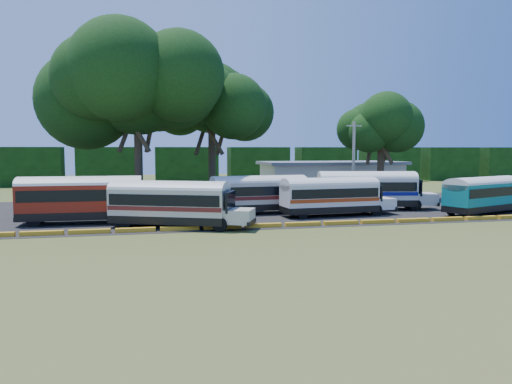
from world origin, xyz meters
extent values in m
plane|color=#3D541C|center=(0.00, 0.00, 0.00)|extent=(160.00, 160.00, 0.00)
cube|color=black|center=(1.00, 12.00, 0.01)|extent=(64.00, 24.00, 0.02)
cube|color=gold|center=(-13.50, 1.00, 0.15)|extent=(2.70, 0.45, 0.30)
cube|color=gold|center=(-10.50, 1.00, 0.15)|extent=(2.70, 0.45, 0.30)
cube|color=gold|center=(-7.50, 1.00, 0.15)|extent=(2.70, 0.45, 0.30)
cube|color=gold|center=(-4.50, 1.00, 0.15)|extent=(2.70, 0.45, 0.30)
cube|color=gold|center=(-1.50, 1.00, 0.15)|extent=(2.70, 0.45, 0.30)
cube|color=gold|center=(1.50, 1.00, 0.15)|extent=(2.70, 0.45, 0.30)
cube|color=gold|center=(4.50, 1.00, 0.15)|extent=(2.70, 0.45, 0.30)
cube|color=gold|center=(7.50, 1.00, 0.15)|extent=(2.70, 0.45, 0.30)
cube|color=gold|center=(10.50, 1.00, 0.15)|extent=(2.70, 0.45, 0.30)
cube|color=gold|center=(13.50, 1.00, 0.15)|extent=(2.70, 0.45, 0.30)
cube|color=gold|center=(16.50, 1.00, 0.15)|extent=(2.70, 0.45, 0.30)
cube|color=gold|center=(19.50, 1.00, 0.15)|extent=(2.70, 0.45, 0.30)
cube|color=beige|center=(18.00, 30.00, 1.80)|extent=(18.00, 8.00, 3.60)
cube|color=#54555B|center=(18.00, 30.00, 3.80)|extent=(19.00, 9.00, 0.40)
cube|color=black|center=(-24.00, 48.00, 3.00)|extent=(10.00, 4.00, 6.00)
cube|color=black|center=(-12.00, 48.00, 3.00)|extent=(10.00, 4.00, 6.00)
cube|color=black|center=(0.00, 48.00, 3.00)|extent=(10.00, 4.00, 6.00)
cube|color=black|center=(12.00, 48.00, 3.00)|extent=(10.00, 4.00, 6.00)
cube|color=black|center=(24.00, 48.00, 3.00)|extent=(10.00, 4.00, 6.00)
cube|color=black|center=(36.00, 48.00, 3.00)|extent=(10.00, 4.00, 6.00)
cube|color=black|center=(48.00, 48.00, 3.00)|extent=(10.00, 4.00, 6.00)
cube|color=black|center=(60.00, 48.00, 3.00)|extent=(10.00, 4.00, 6.00)
cylinder|color=black|center=(-7.31, 4.79, 0.55)|extent=(1.10, 0.32, 1.09)
cylinder|color=black|center=(-7.27, 7.13, 0.55)|extent=(1.10, 0.32, 1.09)
cylinder|color=black|center=(-14.75, 4.91, 0.55)|extent=(1.10, 0.32, 1.09)
cylinder|color=black|center=(-14.71, 7.25, 0.55)|extent=(1.10, 0.32, 1.09)
cube|color=black|center=(-11.56, 6.03, 0.71)|extent=(9.02, 2.88, 0.60)
cube|color=maroon|center=(-11.56, 6.03, 2.01)|extent=(9.02, 2.88, 2.00)
cube|color=black|center=(-11.56, 6.03, 2.25)|extent=(8.66, 2.94, 0.84)
ellipsoid|color=silver|center=(-11.56, 6.03, 3.01)|extent=(9.02, 2.88, 1.23)
cube|color=maroon|center=(-6.09, 5.94, 1.04)|extent=(2.01, 2.44, 1.04)
cube|color=black|center=(-6.78, 5.95, 2.11)|extent=(0.21, 2.52, 1.50)
cube|color=black|center=(-5.16, 5.92, 0.60)|extent=(0.24, 2.68, 0.33)
cube|color=black|center=(-15.99, 6.10, 0.60)|extent=(0.24, 2.68, 0.33)
cylinder|color=black|center=(-1.84, -0.15, 0.51)|extent=(1.06, 0.67, 1.03)
cylinder|color=black|center=(-0.97, 1.88, 0.51)|extent=(1.06, 0.67, 1.03)
cylinder|color=black|center=(-8.27, 2.63, 0.51)|extent=(1.06, 0.67, 1.03)
cylinder|color=black|center=(-7.40, 4.65, 0.51)|extent=(1.06, 0.67, 1.03)
cube|color=black|center=(-5.09, 2.46, 0.67)|extent=(8.77, 5.71, 0.57)
cube|color=beige|center=(-5.09, 2.46, 1.89)|extent=(8.77, 5.71, 1.88)
cube|color=black|center=(-5.09, 2.46, 2.12)|extent=(8.49, 5.63, 0.79)
cube|color=maroon|center=(-5.09, 2.46, 1.51)|extent=(8.71, 5.72, 0.31)
ellipsoid|color=silver|center=(-5.09, 2.46, 2.83)|extent=(8.77, 5.71, 1.16)
cube|color=beige|center=(-0.37, 0.42, 0.98)|extent=(2.60, 2.81, 0.98)
cube|color=black|center=(-0.96, 0.67, 1.98)|extent=(1.08, 2.24, 1.41)
cube|color=black|center=(0.44, 0.07, 0.57)|extent=(1.17, 2.39, 0.31)
cube|color=black|center=(-8.92, 4.11, 0.57)|extent=(1.17, 2.39, 0.31)
cylinder|color=black|center=(7.02, 8.02, 0.51)|extent=(1.04, 0.37, 1.02)
cylinder|color=black|center=(6.84, 10.19, 0.51)|extent=(1.04, 0.37, 1.02)
cylinder|color=black|center=(0.13, 7.44, 0.51)|extent=(1.04, 0.37, 1.02)
cylinder|color=black|center=(-0.05, 9.60, 0.51)|extent=(1.04, 0.37, 1.02)
cube|color=black|center=(2.98, 8.77, 0.66)|extent=(8.52, 3.24, 0.56)
cube|color=beige|center=(2.98, 8.77, 1.86)|extent=(8.52, 3.24, 1.86)
cube|color=black|center=(2.98, 8.77, 2.09)|extent=(8.19, 3.27, 0.78)
cube|color=#551615|center=(2.98, 8.77, 1.49)|extent=(8.44, 3.27, 0.30)
ellipsoid|color=silver|center=(2.98, 8.77, 2.79)|extent=(8.52, 3.24, 1.14)
cube|color=beige|center=(8.04, 9.20, 0.97)|extent=(2.01, 2.38, 0.97)
cube|color=black|center=(7.40, 9.15, 1.96)|extent=(0.35, 2.34, 1.39)
cube|color=black|center=(8.90, 9.27, 0.56)|extent=(0.39, 2.50, 0.30)
cube|color=black|center=(-1.12, 8.42, 0.56)|extent=(0.39, 2.50, 0.30)
cylinder|color=black|center=(12.38, 5.04, 0.50)|extent=(1.01, 0.35, 0.99)
cylinder|color=black|center=(12.21, 7.16, 0.50)|extent=(1.01, 0.35, 0.99)
cylinder|color=black|center=(5.64, 4.51, 0.50)|extent=(1.01, 0.35, 0.99)
cylinder|color=black|center=(5.47, 6.63, 0.50)|extent=(1.01, 0.35, 0.99)
cube|color=black|center=(8.43, 5.80, 0.65)|extent=(8.32, 3.11, 0.55)
cube|color=silver|center=(8.43, 5.80, 1.82)|extent=(8.32, 3.11, 1.82)
cube|color=black|center=(8.43, 5.80, 2.04)|extent=(8.00, 3.15, 0.76)
cube|color=#A63510|center=(8.43, 5.80, 1.46)|extent=(8.24, 3.15, 0.30)
ellipsoid|color=silver|center=(8.43, 5.80, 2.73)|extent=(8.32, 3.11, 1.12)
cube|color=silver|center=(13.38, 6.19, 0.94)|extent=(1.95, 2.32, 0.94)
cube|color=black|center=(12.76, 6.14, 1.91)|extent=(0.33, 2.29, 1.36)
cube|color=black|center=(14.23, 6.25, 0.55)|extent=(0.37, 2.44, 0.30)
cube|color=black|center=(4.42, 5.48, 0.55)|extent=(0.37, 2.44, 0.30)
cylinder|color=black|center=(17.40, 7.37, 0.55)|extent=(1.13, 0.53, 1.09)
cylinder|color=black|center=(17.90, 9.65, 0.55)|extent=(1.13, 0.53, 1.09)
cylinder|color=black|center=(10.16, 8.93, 0.55)|extent=(1.13, 0.53, 1.09)
cylinder|color=black|center=(10.65, 11.22, 0.55)|extent=(1.13, 0.53, 1.09)
cube|color=black|center=(13.49, 9.41, 0.71)|extent=(9.32, 4.55, 0.60)
cube|color=silver|center=(13.49, 9.41, 2.00)|extent=(9.32, 4.55, 2.00)
cube|color=black|center=(13.49, 9.41, 2.24)|extent=(8.98, 4.54, 0.84)
cube|color=navy|center=(13.49, 9.41, 1.60)|extent=(9.24, 4.57, 0.33)
ellipsoid|color=silver|center=(13.49, 9.41, 3.00)|extent=(9.32, 4.55, 1.23)
cube|color=silver|center=(18.82, 8.26, 1.04)|extent=(2.42, 2.76, 1.04)
cube|color=black|center=(18.15, 8.40, 2.10)|extent=(0.69, 2.49, 1.50)
cube|color=black|center=(19.73, 8.06, 0.60)|extent=(0.76, 2.65, 0.33)
cube|color=black|center=(9.18, 10.34, 0.60)|extent=(0.76, 2.65, 0.33)
cylinder|color=black|center=(25.08, 6.31, 0.50)|extent=(1.03, 0.61, 0.99)
cylinder|color=black|center=(19.55, 1.91, 0.50)|extent=(1.03, 0.61, 0.99)
cylinder|color=black|center=(18.79, 3.89, 0.50)|extent=(1.03, 0.61, 0.99)
cube|color=black|center=(21.85, 3.93, 0.64)|extent=(8.48, 5.23, 0.55)
cube|color=#0B757A|center=(21.85, 3.93, 1.82)|extent=(8.48, 5.23, 1.81)
cube|color=black|center=(21.85, 3.93, 2.04)|extent=(8.20, 5.17, 0.76)
ellipsoid|color=silver|center=(21.85, 3.93, 2.73)|extent=(8.48, 5.23, 1.12)
cube|color=black|center=(25.90, 5.48, 1.91)|extent=(0.96, 2.18, 1.36)
cube|color=black|center=(18.11, 2.49, 0.55)|extent=(1.04, 2.33, 0.30)
cylinder|color=#322619|center=(-7.34, 16.90, 4.12)|extent=(0.80, 0.80, 8.25)
cylinder|color=#322619|center=(-6.11, 17.35, 7.66)|extent=(1.43, 2.93, 4.68)
cylinder|color=#322619|center=(-8.33, 17.74, 7.66)|extent=(2.24, 2.55, 4.68)
cylinder|color=#322619|center=(-7.56, 15.62, 7.66)|extent=(2.99, 0.95, 4.68)
ellipsoid|color=black|center=(-7.34, 16.90, 11.98)|extent=(13.46, 13.46, 9.87)
cylinder|color=#322619|center=(0.52, 21.04, 3.87)|extent=(0.80, 0.80, 7.74)
cylinder|color=#322619|center=(1.74, 21.48, 7.18)|extent=(1.37, 2.78, 4.41)
cylinder|color=#322619|center=(-0.47, 21.87, 7.18)|extent=(2.14, 2.43, 4.41)
cylinder|color=#322619|center=(0.30, 19.76, 7.18)|extent=(2.83, 0.92, 4.41)
ellipsoid|color=black|center=(0.52, 21.04, 11.27)|extent=(10.58, 10.58, 7.76)
cylinder|color=#322619|center=(20.20, 19.92, 3.04)|extent=(0.80, 0.80, 6.09)
cylinder|color=#322619|center=(21.42, 20.36, 5.65)|extent=(1.19, 2.30, 3.52)
cylinder|color=#322619|center=(19.21, 20.75, 5.65)|extent=(1.80, 2.03, 3.52)
cylinder|color=#322619|center=(19.98, 18.64, 5.65)|extent=(2.33, 0.83, 3.52)
ellipsoid|color=black|center=(20.20, 19.92, 8.98)|extent=(7.99, 7.99, 5.86)
cylinder|color=gray|center=(14.21, 14.04, 4.24)|extent=(0.30, 0.30, 8.47)
cube|color=gray|center=(14.21, 14.04, 8.05)|extent=(1.60, 0.12, 0.12)
camera|label=1|loc=(-6.91, -33.74, 5.67)|focal=35.00mm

